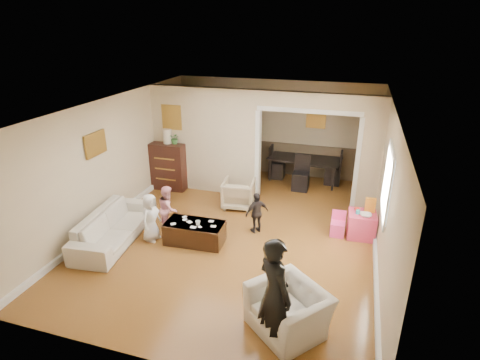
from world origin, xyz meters
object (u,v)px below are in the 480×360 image
(dresser, at_px, (170,166))
(table_lamp, at_px, (167,136))
(sofa, at_px, (114,227))
(coffee_cup, at_px, (198,223))
(child_kneel_b, at_px, (168,208))
(adult_person, at_px, (274,294))
(coffee_table, at_px, (195,233))
(child_kneel_a, at_px, (151,218))
(play_table, at_px, (361,225))
(armchair_back, at_px, (239,194))
(cyan_cup, at_px, (358,212))
(armchair_front, at_px, (288,310))
(dining_table, at_px, (304,169))
(child_toddler, at_px, (257,213))

(dresser, distance_m, table_lamp, 0.78)
(sofa, bearing_deg, coffee_cup, -83.90)
(coffee_cup, xyz_separation_m, child_kneel_b, (-0.80, 0.35, 0.02))
(dresser, bearing_deg, adult_person, -49.98)
(dresser, xyz_separation_m, coffee_table, (1.66, -2.31, -0.39))
(child_kneel_a, bearing_deg, play_table, -64.49)
(armchair_back, bearing_deg, cyan_cup, 159.94)
(armchair_front, relative_size, child_kneel_b, 1.02)
(play_table, bearing_deg, child_kneel_a, -161.15)
(armchair_back, bearing_deg, adult_person, 106.48)
(coffee_table, xyz_separation_m, adult_person, (2.01, -2.07, 0.60))
(armchair_front, distance_m, table_lamp, 5.67)
(coffee_table, relative_size, child_kneel_b, 1.15)
(table_lamp, height_order, coffee_cup, table_lamp)
(cyan_cup, height_order, child_kneel_a, child_kneel_a)
(cyan_cup, distance_m, adult_person, 3.38)
(child_kneel_b, bearing_deg, table_lamp, 2.31)
(armchair_front, bearing_deg, coffee_table, -178.78)
(play_table, relative_size, cyan_cup, 6.64)
(table_lamp, xyz_separation_m, cyan_cup, (4.66, -1.16, -0.83))
(armchair_front, xyz_separation_m, cyan_cup, (0.84, 2.89, 0.23))
(child_kneel_a, xyz_separation_m, child_kneel_b, (0.15, 0.45, 0.00))
(child_kneel_a, bearing_deg, table_lamp, 24.98)
(armchair_front, xyz_separation_m, dining_table, (-0.58, 5.56, 0.00))
(armchair_front, xyz_separation_m, dresser, (-3.82, 4.05, 0.28))
(sofa, bearing_deg, dining_table, -42.32)
(child_toddler, bearing_deg, child_kneel_a, -18.00)
(table_lamp, bearing_deg, child_toddler, -29.85)
(table_lamp, xyz_separation_m, coffee_table, (1.66, -2.31, -1.17))
(sofa, height_order, table_lamp, table_lamp)
(play_table, bearing_deg, armchair_back, 168.37)
(table_lamp, bearing_deg, coffee_cup, -53.19)
(dining_table, bearing_deg, coffee_cup, -104.74)
(armchair_back, height_order, armchair_front, armchair_back)
(dresser, distance_m, dining_table, 3.58)
(coffee_table, distance_m, adult_person, 2.95)
(sofa, height_order, coffee_table, sofa)
(dresser, xyz_separation_m, cyan_cup, (4.66, -1.16, -0.05))
(cyan_cup, xyz_separation_m, child_kneel_b, (-3.70, -0.85, -0.06))
(dresser, height_order, child_kneel_a, dresser)
(child_toddler, bearing_deg, adult_person, 65.49)
(sofa, relative_size, dresser, 1.74)
(armchair_front, relative_size, play_table, 1.89)
(child_kneel_b, bearing_deg, dining_table, -56.27)
(table_lamp, bearing_deg, dresser, 0.00)
(cyan_cup, height_order, child_kneel_b, child_kneel_b)
(sofa, xyz_separation_m, child_kneel_a, (0.69, 0.25, 0.18))
(sofa, bearing_deg, coffee_table, -81.40)
(adult_person, bearing_deg, child_kneel_b, 1.49)
(coffee_cup, distance_m, cyan_cup, 3.13)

